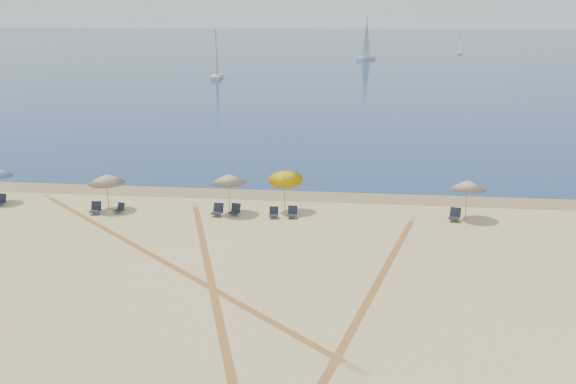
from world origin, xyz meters
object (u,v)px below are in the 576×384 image
at_px(umbrella_1, 107,179).
at_px(chair_6, 274,213).
at_px(chair_2, 96,208).
at_px(chair_4, 218,210).
at_px(umbrella_3, 285,175).
at_px(chair_5, 235,210).
at_px(chair_1, 1,200).
at_px(sailboat_0, 217,64).
at_px(sailboat_2, 460,47).
at_px(umbrella_2, 229,178).
at_px(sailboat_1, 366,47).
at_px(chair_3, 120,208).
at_px(chair_8, 455,215).
at_px(umbrella_4, 468,185).
at_px(chair_7, 292,213).

distance_m(umbrella_1, chair_6, 10.40).
relative_size(chair_2, chair_4, 0.96).
height_order(umbrella_3, chair_5, umbrella_3).
distance_m(chair_1, chair_2, 6.68).
xyz_separation_m(sailboat_0, sailboat_2, (51.68, 75.27, -0.61)).
height_order(umbrella_2, chair_5, umbrella_2).
distance_m(umbrella_1, umbrella_3, 10.78).
relative_size(chair_2, sailboat_2, 0.12).
height_order(chair_1, sailboat_1, sailboat_1).
height_order(umbrella_1, sailboat_1, sailboat_1).
bearing_deg(chair_2, sailboat_0, 91.17).
relative_size(chair_3, chair_8, 0.83).
height_order(umbrella_4, sailboat_1, sailboat_1).
height_order(umbrella_3, chair_2, umbrella_3).
bearing_deg(sailboat_2, chair_5, -97.65).
height_order(umbrella_4, sailboat_0, sailboat_0).
height_order(chair_1, sailboat_0, sailboat_0).
bearing_deg(sailboat_0, chair_1, -91.45).
distance_m(chair_2, chair_5, 8.34).
xyz_separation_m(chair_5, sailboat_1, (7.31, 128.45, 2.81)).
height_order(umbrella_1, umbrella_4, umbrella_4).
xyz_separation_m(umbrella_1, chair_8, (20.70, 0.10, -1.59)).
relative_size(umbrella_4, chair_2, 3.11).
relative_size(chair_1, sailboat_1, 0.07).
bearing_deg(chair_7, sailboat_0, 107.92).
bearing_deg(chair_5, chair_3, -166.84).
relative_size(sailboat_1, sailboat_2, 1.61).
bearing_deg(sailboat_1, umbrella_2, -67.01).
xyz_separation_m(umbrella_1, chair_2, (-0.40, -1.00, -1.60)).
xyz_separation_m(chair_2, sailboat_0, (-10.44, 79.72, 2.23)).
distance_m(chair_3, chair_5, 6.98).
bearing_deg(sailboat_2, sailboat_0, -120.08).
xyz_separation_m(chair_3, chair_6, (9.31, 0.09, 0.02)).
bearing_deg(chair_4, sailboat_0, 111.01).
height_order(chair_2, chair_6, chair_2).
bearing_deg(chair_8, sailboat_1, 108.52).
bearing_deg(chair_1, chair_6, 2.92).
bearing_deg(umbrella_1, umbrella_4, 1.90).
relative_size(umbrella_3, sailboat_2, 0.43).
distance_m(chair_1, chair_3, 7.97).
bearing_deg(chair_7, umbrella_4, 8.57).
height_order(umbrella_2, umbrella_3, umbrella_3).
bearing_deg(umbrella_4, chair_7, -173.69).
xyz_separation_m(umbrella_2, chair_4, (-0.55, -0.72, -1.78)).
height_order(chair_2, sailboat_1, sailboat_1).
relative_size(chair_6, chair_7, 0.96).
relative_size(chair_3, chair_4, 0.91).
xyz_separation_m(chair_2, sailboat_1, (15.63, 129.15, 2.79)).
relative_size(umbrella_2, chair_5, 3.26).
bearing_deg(umbrella_4, chair_4, -175.11).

